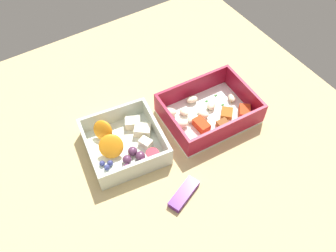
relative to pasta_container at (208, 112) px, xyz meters
The scene contains 4 objects.
table_surface 10.80cm from the pasta_container, ahead, with size 80.00×80.00×2.00cm, color tan.
pasta_container is the anchor object (origin of this frame).
fruit_bowl 18.86cm from the pasta_container, ahead, with size 16.32×16.47×5.08cm.
candy_bar 19.31cm from the pasta_container, 40.76° to the left, with size 7.00×2.40×1.20cm, color #51197A.
Camera 1 is at (22.33, 37.19, 60.81)cm, focal length 37.67 mm.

